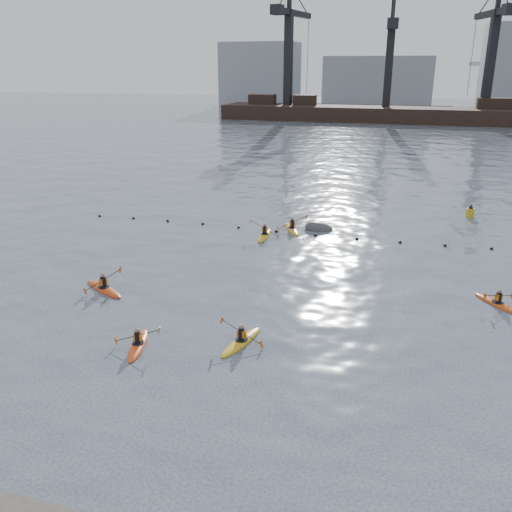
# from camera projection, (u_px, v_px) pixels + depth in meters

# --- Properties ---
(ground) EXTENTS (400.00, 400.00, 0.00)m
(ground) POSITION_uv_depth(u_px,v_px,m) (175.00, 409.00, 19.62)
(ground) COLOR #313C48
(ground) RESTS_ON ground
(float_line) EXTENTS (33.24, 0.73, 0.24)m
(float_line) POSITION_uv_depth(u_px,v_px,m) (296.00, 233.00, 40.11)
(float_line) COLOR black
(float_line) RESTS_ON ground
(barge_pier) EXTENTS (72.00, 19.30, 29.50)m
(barge_pier) POSITION_uv_depth(u_px,v_px,m) (384.00, 112.00, 118.45)
(barge_pier) COLOR black
(barge_pier) RESTS_ON ground
(skyline) EXTENTS (141.00, 28.00, 22.00)m
(skyline) POSITION_uv_depth(u_px,v_px,m) (405.00, 74.00, 151.73)
(skyline) COLOR gray
(skyline) RESTS_ON ground
(kayaker_0) EXTENTS (2.05, 3.12, 1.07)m
(kayaker_0) POSITION_uv_depth(u_px,v_px,m) (138.00, 344.00, 24.01)
(kayaker_0) COLOR #E84A15
(kayaker_0) RESTS_ON ground
(kayaker_1) EXTENTS (2.18, 3.27, 1.19)m
(kayaker_1) POSITION_uv_depth(u_px,v_px,m) (241.00, 341.00, 24.28)
(kayaker_1) COLOR gold
(kayaker_1) RESTS_ON ground
(kayaker_2) EXTENTS (3.37, 2.32, 1.24)m
(kayaker_2) POSITION_uv_depth(u_px,v_px,m) (104.00, 288.00, 29.97)
(kayaker_2) COLOR #C13B12
(kayaker_2) RESTS_ON ground
(kayaker_3) EXTENTS (2.34, 3.36, 1.37)m
(kayaker_3) POSITION_uv_depth(u_px,v_px,m) (265.00, 235.00, 39.38)
(kayaker_3) COLOR gold
(kayaker_3) RESTS_ON ground
(kayaker_4) EXTENTS (2.45, 2.76, 0.99)m
(kayaker_4) POSITION_uv_depth(u_px,v_px,m) (498.00, 303.00, 28.11)
(kayaker_4) COLOR #CA4B13
(kayaker_4) RESTS_ON ground
(kayaker_5) EXTENTS (2.20, 3.40, 1.31)m
(kayaker_5) POSITION_uv_depth(u_px,v_px,m) (292.00, 229.00, 40.87)
(kayaker_5) COLOR gold
(kayaker_5) RESTS_ON ground
(mooring_buoy) EXTENTS (2.60, 1.65, 1.58)m
(mooring_buoy) POSITION_uv_depth(u_px,v_px,m) (319.00, 229.00, 41.03)
(mooring_buoy) COLOR #3F4144
(mooring_buoy) RESTS_ON ground
(nav_buoy) EXTENTS (0.66, 0.66, 1.20)m
(nav_buoy) POSITION_uv_depth(u_px,v_px,m) (470.00, 213.00, 44.27)
(nav_buoy) COLOR yellow
(nav_buoy) RESTS_ON ground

